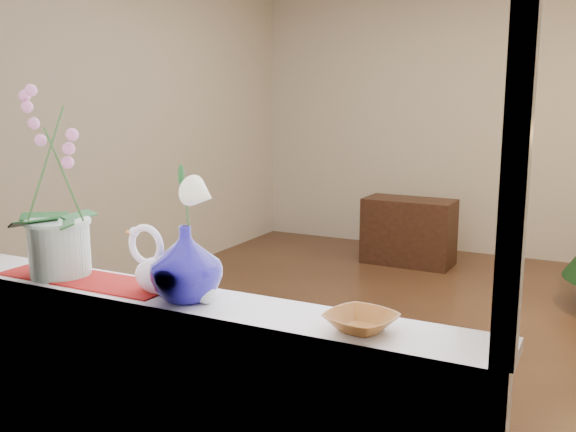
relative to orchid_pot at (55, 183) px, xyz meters
name	(u,v)px	position (x,y,z in m)	size (l,w,h in m)	color
ground	(389,329)	(0.50, 2.37, -1.27)	(5.00, 5.00, 0.00)	#3E2519
wall_back	(473,119)	(0.50, 4.87, 0.08)	(4.50, 0.10, 2.70)	beige
wall_front	(140,171)	(0.50, -0.13, 0.08)	(4.50, 0.10, 2.70)	beige
wall_left	(124,124)	(-1.75, 2.37, 0.08)	(0.10, 5.00, 2.70)	beige
windowsill	(172,300)	(0.50, 0.00, -0.37)	(2.20, 0.26, 0.04)	white
window_frame	(142,53)	(0.50, -0.10, 0.43)	(2.22, 0.06, 1.60)	white
runner	(86,279)	(0.12, 0.00, -0.34)	(0.70, 0.20, 0.01)	maroon
orchid_pot	(55,183)	(0.00, 0.00, 0.00)	(0.24, 0.24, 0.69)	beige
swan	(159,262)	(0.46, 0.00, -0.24)	(0.26, 0.12, 0.22)	white
blue_vase	(186,258)	(0.58, -0.02, -0.21)	(0.27, 0.27, 0.28)	navy
lily	(184,182)	(0.58, -0.02, 0.04)	(0.16, 0.09, 0.21)	white
paperweight	(206,294)	(0.66, -0.03, -0.31)	(0.06, 0.06, 0.06)	silver
amber_dish	(361,323)	(1.18, -0.02, -0.33)	(0.17, 0.17, 0.04)	#92551E
side_table	(409,231)	(0.11, 4.14, -0.96)	(0.83, 0.42, 0.62)	black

